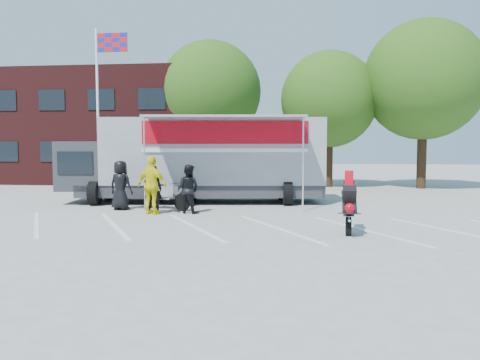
% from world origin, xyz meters
% --- Properties ---
extents(ground, '(100.00, 100.00, 0.00)m').
position_xyz_m(ground, '(0.00, 0.00, 0.00)').
color(ground, '#A9A9A3').
rests_on(ground, ground).
extents(parking_bay_lines, '(18.09, 13.33, 0.01)m').
position_xyz_m(parking_bay_lines, '(0.00, 1.00, 0.01)').
color(parking_bay_lines, white).
rests_on(parking_bay_lines, ground).
extents(office_building, '(18.00, 8.00, 7.00)m').
position_xyz_m(office_building, '(-10.00, 18.00, 3.50)').
color(office_building, '#401414').
rests_on(office_building, ground).
extents(flagpole, '(1.61, 0.12, 8.00)m').
position_xyz_m(flagpole, '(-6.24, 10.00, 5.05)').
color(flagpole, white).
rests_on(flagpole, ground).
extents(tree_left, '(6.12, 6.12, 8.64)m').
position_xyz_m(tree_left, '(-2.00, 16.00, 5.57)').
color(tree_left, '#382314').
rests_on(tree_left, ground).
extents(tree_mid, '(5.44, 5.44, 7.68)m').
position_xyz_m(tree_mid, '(5.00, 15.00, 4.94)').
color(tree_mid, '#382314').
rests_on(tree_mid, ground).
extents(tree_right, '(6.46, 6.46, 9.12)m').
position_xyz_m(tree_right, '(10.00, 14.50, 5.88)').
color(tree_right, '#382314').
rests_on(tree_right, ground).
extents(transporter_truck, '(11.31, 6.40, 3.43)m').
position_xyz_m(transporter_truck, '(-0.73, 6.87, 0.00)').
color(transporter_truck, '#95989D').
rests_on(transporter_truck, ground).
extents(parked_motorcycle, '(2.23, 1.61, 1.12)m').
position_xyz_m(parked_motorcycle, '(-1.58, 4.51, 0.00)').
color(parked_motorcycle, '#B4B4B9').
rests_on(parked_motorcycle, ground).
extents(stunt_bike_rider, '(0.86, 1.63, 1.85)m').
position_xyz_m(stunt_bike_rider, '(4.50, 0.79, 0.00)').
color(stunt_bike_rider, black).
rests_on(stunt_bike_rider, ground).
extents(spectator_leather_a, '(0.98, 0.75, 1.80)m').
position_xyz_m(spectator_leather_a, '(-3.22, 4.26, 0.90)').
color(spectator_leather_a, black).
rests_on(spectator_leather_a, ground).
extents(spectator_leather_b, '(0.68, 0.53, 1.67)m').
position_xyz_m(spectator_leather_b, '(-1.79, 3.55, 0.83)').
color(spectator_leather_b, black).
rests_on(spectator_leather_b, ground).
extents(spectator_leather_c, '(0.98, 0.87, 1.68)m').
position_xyz_m(spectator_leather_c, '(-0.58, 3.68, 0.84)').
color(spectator_leather_c, black).
rests_on(spectator_leather_c, ground).
extents(spectator_hivis, '(1.26, 0.87, 1.98)m').
position_xyz_m(spectator_hivis, '(-1.74, 3.29, 0.99)').
color(spectator_hivis, yellow).
rests_on(spectator_hivis, ground).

